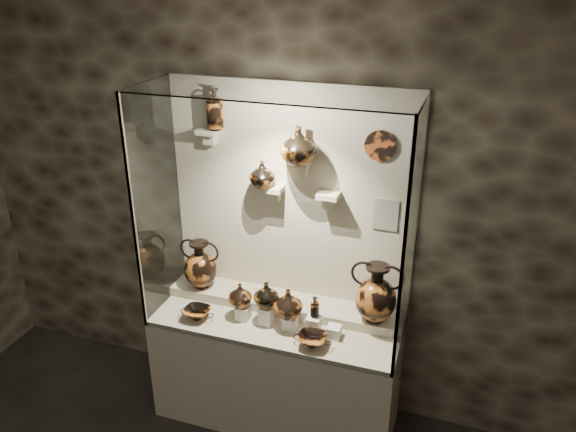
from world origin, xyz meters
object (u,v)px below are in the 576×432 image
object	(u,v)px
jug_c	(288,303)
lekythos_small	(315,306)
amphora_left	(200,264)
ovoid_vase_b	(298,145)
jug_b	(267,294)
kylix_right	(312,339)
ovoid_vase_a	(262,174)
jug_a	(240,295)
amphora_right	(376,293)
kylix_left	(197,313)
lekythos_tall	(215,107)

from	to	relation	value
jug_c	lekythos_small	bearing A→B (deg)	14.68
amphora_left	ovoid_vase_b	distance (m)	1.20
amphora_left	jug_b	bearing A→B (deg)	-14.56
kylix_right	jug_b	bearing A→B (deg)	174.76
jug_c	ovoid_vase_a	distance (m)	0.87
jug_a	ovoid_vase_a	bearing A→B (deg)	95.66
amphora_right	lekythos_small	distance (m)	0.41
ovoid_vase_a	ovoid_vase_b	bearing A→B (deg)	9.16
jug_b	lekythos_small	distance (m)	0.34
amphora_right	jug_a	size ratio (longest dim) A/B	2.45
ovoid_vase_a	amphora_left	bearing A→B (deg)	-157.43
amphora_right	kylix_left	size ratio (longest dim) A/B	1.73
jug_c	lekythos_small	xyz separation A→B (m)	(0.18, 0.01, 0.01)
jug_b	jug_c	bearing A→B (deg)	-11.50
lekythos_small	kylix_right	distance (m)	0.22
kylix_left	kylix_right	xyz separation A→B (m)	(0.83, -0.04, 0.00)
lekythos_tall	ovoid_vase_b	xyz separation A→B (m)	(0.58, -0.05, -0.18)
amphora_right	kylix_right	size ratio (longest dim) A/B	1.70
kylix_right	ovoid_vase_b	world-z (taller)	ovoid_vase_b
kylix_right	ovoid_vase_a	xyz separation A→B (m)	(-0.47, 0.39, 0.93)
lekythos_small	ovoid_vase_a	world-z (taller)	ovoid_vase_a
jug_c	lekythos_tall	distance (m)	1.36
jug_a	ovoid_vase_a	distance (m)	0.83
kylix_right	lekythos_small	bearing A→B (deg)	118.54
amphora_left	ovoid_vase_a	distance (m)	0.87
kylix_left	kylix_right	size ratio (longest dim) A/B	0.98
amphora_left	lekythos_tall	bearing A→B (deg)	33.92
lekythos_tall	ovoid_vase_b	world-z (taller)	lekythos_tall
lekythos_small	kylix_right	size ratio (longest dim) A/B	0.68
amphora_left	ovoid_vase_a	size ratio (longest dim) A/B	2.04
amphora_left	lekythos_tall	xyz separation A→B (m)	(0.14, 0.09, 1.14)
jug_a	jug_c	distance (m)	0.35
jug_c	ovoid_vase_b	bearing A→B (deg)	102.58
kylix_right	lekythos_tall	bearing A→B (deg)	169.88
ovoid_vase_a	ovoid_vase_b	world-z (taller)	ovoid_vase_b
kylix_right	ovoid_vase_a	bearing A→B (deg)	157.75
lekythos_tall	ovoid_vase_a	bearing A→B (deg)	16.54
kylix_left	lekythos_tall	bearing A→B (deg)	83.64
ovoid_vase_a	kylix_right	bearing A→B (deg)	-24.33
jug_a	lekythos_small	size ratio (longest dim) A/B	1.03
amphora_right	lekythos_tall	world-z (taller)	lekythos_tall
kylix_right	amphora_right	bearing A→B (deg)	60.31
jug_c	ovoid_vase_b	world-z (taller)	ovoid_vase_b
jug_c	kylix_right	bearing A→B (deg)	-23.47
jug_a	lekythos_small	bearing A→B (deg)	24.44
jug_b	amphora_right	bearing A→B (deg)	6.76
ovoid_vase_a	kylix_left	bearing A→B (deg)	-120.21
amphora_left	jug_a	world-z (taller)	amphora_left
amphora_right	jug_a	distance (m)	0.91
amphora_right	jug_c	world-z (taller)	amphora_right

